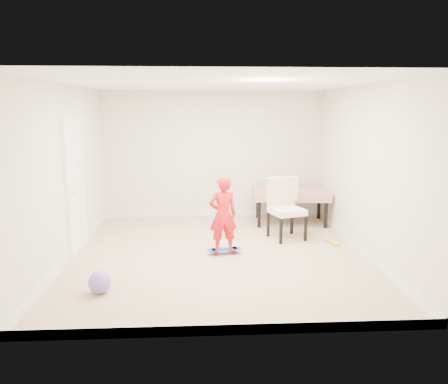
{
  "coord_description": "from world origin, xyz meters",
  "views": [
    {
      "loc": [
        -0.28,
        -6.51,
        2.23
      ],
      "look_at": [
        0.1,
        0.2,
        0.95
      ],
      "focal_mm": 35.0,
      "sensor_mm": 36.0,
      "label": 1
    }
  ],
  "objects": [
    {
      "name": "dining_table",
      "position": [
        1.51,
        1.85,
        0.34
      ],
      "size": [
        1.52,
        1.04,
        0.67
      ],
      "primitive_type": null,
      "rotation": [
        0.0,
        0.0,
        -0.09
      ],
      "color": "red",
      "rests_on": "ground"
    },
    {
      "name": "wall_back",
      "position": [
        0.0,
        2.48,
        1.3
      ],
      "size": [
        4.5,
        0.04,
        2.6
      ],
      "primitive_type": "cube",
      "color": "beige",
      "rests_on": "ground"
    },
    {
      "name": "door",
      "position": [
        -2.22,
        0.3,
        1.02
      ],
      "size": [
        0.11,
        0.94,
        2.11
      ],
      "primitive_type": "cube",
      "color": "white",
      "rests_on": "ground"
    },
    {
      "name": "wall_left",
      "position": [
        -2.23,
        0.0,
        1.3
      ],
      "size": [
        0.04,
        5.0,
        2.6
      ],
      "primitive_type": "cube",
      "color": "beige",
      "rests_on": "ground"
    },
    {
      "name": "child",
      "position": [
        0.07,
        -0.02,
        0.6
      ],
      "size": [
        0.48,
        0.36,
        1.2
      ],
      "primitive_type": "imported",
      "rotation": [
        0.0,
        0.0,
        3.33
      ],
      "color": "red",
      "rests_on": "ground"
    },
    {
      "name": "baseboard_left",
      "position": [
        -2.24,
        0.0,
        0.06
      ],
      "size": [
        0.02,
        5.0,
        0.12
      ],
      "primitive_type": "cube",
      "color": "white",
      "rests_on": "ground"
    },
    {
      "name": "wall_right",
      "position": [
        2.23,
        0.0,
        1.3
      ],
      "size": [
        0.04,
        5.0,
        2.6
      ],
      "primitive_type": "cube",
      "color": "beige",
      "rests_on": "ground"
    },
    {
      "name": "baseboard_front",
      "position": [
        0.0,
        -2.49,
        0.06
      ],
      "size": [
        4.5,
        0.02,
        0.12
      ],
      "primitive_type": "cube",
      "color": "white",
      "rests_on": "ground"
    },
    {
      "name": "balloon",
      "position": [
        -1.52,
        -1.39,
        0.14
      ],
      "size": [
        0.28,
        0.28,
        0.28
      ],
      "primitive_type": "sphere",
      "color": "#7754CA",
      "rests_on": "ground"
    },
    {
      "name": "baseboard_back",
      "position": [
        0.0,
        2.49,
        0.06
      ],
      "size": [
        4.5,
        0.02,
        0.12
      ],
      "primitive_type": "cube",
      "color": "white",
      "rests_on": "ground"
    },
    {
      "name": "dining_chair",
      "position": [
        1.22,
        0.76,
        0.53
      ],
      "size": [
        0.75,
        0.8,
        1.06
      ],
      "primitive_type": null,
      "rotation": [
        0.0,
        0.0,
        0.31
      ],
      "color": "silver",
      "rests_on": "ground"
    },
    {
      "name": "baseboard_right",
      "position": [
        2.24,
        0.0,
        0.06
      ],
      "size": [
        0.02,
        5.0,
        0.12
      ],
      "primitive_type": "cube",
      "color": "white",
      "rests_on": "ground"
    },
    {
      "name": "ceiling",
      "position": [
        0.0,
        0.0,
        2.58
      ],
      "size": [
        4.5,
        5.0,
        0.04
      ],
      "primitive_type": "cube",
      "color": "white",
      "rests_on": "wall_back"
    },
    {
      "name": "ground",
      "position": [
        0.0,
        0.0,
        0.0
      ],
      "size": [
        5.0,
        5.0,
        0.0
      ],
      "primitive_type": "plane",
      "color": "tan",
      "rests_on": "ground"
    },
    {
      "name": "skateboard",
      "position": [
        0.1,
        0.01,
        0.04
      ],
      "size": [
        0.57,
        0.29,
        0.08
      ],
      "primitive_type": null,
      "rotation": [
        0.0,
        0.0,
        0.17
      ],
      "color": "blue",
      "rests_on": "ground"
    },
    {
      "name": "foam_toy",
      "position": [
        1.93,
        0.46,
        0.03
      ],
      "size": [
        0.18,
        0.4,
        0.06
      ],
      "primitive_type": "cylinder",
      "rotation": [
        1.57,
        0.0,
        0.32
      ],
      "color": "yellow",
      "rests_on": "ground"
    },
    {
      "name": "wall_front",
      "position": [
        0.0,
        -2.48,
        1.3
      ],
      "size": [
        4.5,
        0.04,
        2.6
      ],
      "primitive_type": "cube",
      "color": "beige",
      "rests_on": "ground"
    }
  ]
}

